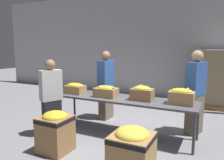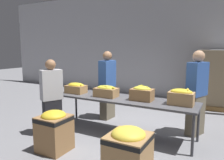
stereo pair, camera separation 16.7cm
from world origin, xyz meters
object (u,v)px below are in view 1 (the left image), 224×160
Objects in this scene: banana_box_1 at (106,91)px; donation_bin_1 at (132,148)px; pallet_stack_0 at (209,79)px; donation_bin_0 at (55,130)px; banana_box_0 at (75,88)px; sorting_table at (122,100)px; volunteer_0 at (106,86)px; banana_box_3 at (182,96)px; volunteer_1 at (51,98)px; volunteer_2 at (195,93)px; pallet_stack_1 at (221,79)px; banana_box_2 at (142,93)px.

banana_box_1 is 1.74m from donation_bin_1.
pallet_stack_0 is at bearing 60.05° from banana_box_1.
banana_box_0 is at bearing 110.66° from donation_bin_0.
sorting_table is 1.08m from volunteer_0.
volunteer_1 is at bearing -162.72° from banana_box_3.
volunteer_2 reaches higher than banana_box_3.
banana_box_0 reaches higher than donation_bin_0.
donation_bin_0 is (0.47, -1.24, -0.51)m from banana_box_0.
pallet_stack_0 is (0.80, 4.52, 0.50)m from donation_bin_1.
banana_box_1 is at bearing -172.86° from sorting_table.
pallet_stack_1 is at bearing 60.64° from sorting_table.
pallet_stack_1 reaches higher than banana_box_1.
banana_box_1 is at bearing -177.43° from banana_box_3.
donation_bin_0 is (-0.71, -1.29, -0.34)m from sorting_table.
donation_bin_1 is at bearing -109.60° from banana_box_3.
volunteer_2 is 2.41× the size of donation_bin_0.
volunteer_1 reaches higher than banana_box_2.
banana_box_0 is at bearing 147.04° from donation_bin_1.
banana_box_1 is 4.01m from pallet_stack_1.
banana_box_3 is 0.26× the size of pallet_stack_1.
volunteer_1 is 0.91× the size of pallet_stack_0.
banana_box_3 is 0.26× the size of volunteer_2.
pallet_stack_1 reaches higher than donation_bin_1.
volunteer_2 is 1.01× the size of pallet_stack_0.
banana_box_0 is 0.26× the size of volunteer_0.
donation_bin_0 reaches higher than donation_bin_1.
volunteer_2 is (2.16, -0.04, 0.02)m from volunteer_0.
banana_box_0 is (-1.18, -0.05, 0.17)m from sorting_table.
pallet_stack_0 is at bearing 80.01° from donation_bin_1.
donation_bin_0 is 0.42× the size of pallet_stack_0.
banana_box_3 is (1.56, 0.07, 0.03)m from banana_box_1.
sorting_table is at bearing 61.11° from donation_bin_0.
banana_box_3 is at bearing 1.17° from sorting_table.
banana_box_2 is 0.25× the size of pallet_stack_0.
banana_box_3 is 0.69m from volunteer_2.
pallet_stack_1 reaches higher than banana_box_0.
banana_box_0 is at bearing -177.62° from banana_box_2.
sorting_table is 0.47m from banana_box_2.
donation_bin_0 is (0.56, -0.54, -0.40)m from volunteer_1.
pallet_stack_0 reaches higher than banana_box_1.
volunteer_0 is 3.40m from pallet_stack_0.
volunteer_0 is 1.56m from volunteer_1.
pallet_stack_1 is at bearing 10.86° from pallet_stack_0.
banana_box_3 is 2.59m from volunteer_1.
banana_box_3 reaches higher than banana_box_0.
banana_box_0 is 0.26× the size of pallet_stack_0.
donation_bin_0 is at bearing -108.11° from volunteer_1.
volunteer_2 is (1.38, 0.69, 0.15)m from sorting_table.
donation_bin_0 is (0.07, -2.02, -0.47)m from volunteer_0.
donation_bin_0 is at bearing -118.89° from sorting_table.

